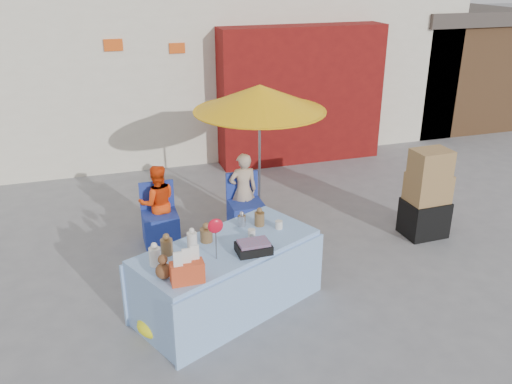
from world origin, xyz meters
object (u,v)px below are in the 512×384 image
object	(u,v)px
market_table	(227,276)
chair_left	(161,226)
vendor_beige	(243,191)
umbrella	(260,99)
chair_right	(246,214)
vendor_orange	(158,203)
box_stack	(427,197)

from	to	relation	value
market_table	chair_left	world-z (taller)	market_table
vendor_beige	umbrella	world-z (taller)	umbrella
market_table	chair_left	size ratio (longest dim) A/B	2.73
vendor_beige	chair_right	bearing A→B (deg)	90.53
chair_right	vendor_beige	world-z (taller)	vendor_beige
chair_right	vendor_beige	distance (m)	0.35
vendor_beige	umbrella	distance (m)	1.36
vendor_orange	umbrella	distance (m)	2.05
market_table	vendor_beige	bearing A→B (deg)	43.62
box_stack	vendor_beige	bearing A→B (deg)	156.54
umbrella	vendor_beige	bearing A→B (deg)	-153.43
chair_left	chair_right	xyz separation A→B (m)	(1.25, 0.00, 0.00)
chair_right	chair_left	bearing A→B (deg)	-179.53
umbrella	market_table	bearing A→B (deg)	-116.94
vendor_beige	market_table	bearing A→B (deg)	69.04
chair_left	vendor_orange	distance (m)	0.33
market_table	chair_right	xyz separation A→B (m)	(0.76, 1.80, -0.16)
vendor_orange	vendor_beige	bearing A→B (deg)	-179.53
chair_left	box_stack	world-z (taller)	box_stack
market_table	umbrella	bearing A→B (deg)	38.12
chair_left	vendor_beige	world-z (taller)	vendor_beige
chair_left	chair_right	world-z (taller)	same
chair_left	vendor_beige	xyz separation A→B (m)	(1.25, 0.13, 0.32)
chair_right	umbrella	distance (m)	1.69
chair_left	umbrella	world-z (taller)	umbrella
market_table	chair_left	bearing A→B (deg)	80.20
vendor_orange	umbrella	world-z (taller)	umbrella
box_stack	market_table	bearing A→B (deg)	-164.25
market_table	vendor_beige	xyz separation A→B (m)	(0.76, 1.94, 0.16)
box_stack	umbrella	bearing A→B (deg)	150.46
chair_right	vendor_orange	xyz separation A→B (m)	(-1.25, 0.13, 0.30)
vendor_orange	box_stack	bearing A→B (deg)	164.53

